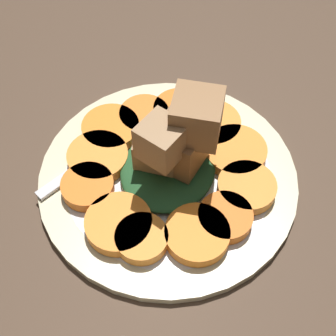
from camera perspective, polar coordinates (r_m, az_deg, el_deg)
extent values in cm
cube|color=#4C3828|center=(50.43, 0.00, -2.05)|extent=(120.00, 120.00, 2.00)
cylinder|color=beige|center=(49.18, 0.00, -1.09)|extent=(26.96, 26.96, 1.00)
cylinder|color=white|center=(49.14, 0.00, -1.05)|extent=(21.57, 21.57, 1.00)
cylinder|color=orange|center=(45.07, -6.05, -6.75)|extent=(6.46, 6.46, 1.30)
cylinder|color=orange|center=(44.14, -3.23, -8.59)|extent=(5.03, 5.03, 1.30)
cylinder|color=orange|center=(44.37, 3.56, -8.07)|extent=(6.20, 6.20, 1.30)
cylinder|color=orange|center=(45.48, 6.97, -5.99)|extent=(5.32, 5.32, 1.30)
cylinder|color=orange|center=(47.61, 9.57, -2.35)|extent=(5.93, 5.93, 1.30)
cylinder|color=orange|center=(50.10, 8.21, 2.00)|extent=(6.62, 6.62, 1.30)
cylinder|color=orange|center=(52.20, 5.22, 5.30)|extent=(6.62, 6.62, 1.30)
cylinder|color=orange|center=(53.36, 1.46, 6.98)|extent=(6.02, 6.02, 1.30)
cylinder|color=orange|center=(52.88, -2.90, 6.35)|extent=(5.60, 5.60, 1.30)
cylinder|color=orange|center=(51.98, -6.99, 4.80)|extent=(6.33, 6.33, 1.30)
cylinder|color=orange|center=(49.68, -8.54, 1.32)|extent=(6.42, 6.42, 1.30)
cylinder|color=orange|center=(47.69, -9.77, -2.24)|extent=(5.32, 5.32, 1.30)
ellipsoid|color=#235128|center=(48.01, 0.00, -0.12)|extent=(10.71, 9.64, 1.67)
cube|color=brown|center=(45.89, 1.45, 2.87)|extent=(5.33, 5.33, 4.68)
cube|color=#9E754C|center=(46.55, -1.93, 2.46)|extent=(3.86, 3.86, 3.27)
cube|color=#9E754C|center=(46.33, -0.70, 2.09)|extent=(3.55, 3.55, 3.21)
cube|color=#9E754C|center=(41.94, -0.47, 3.25)|extent=(4.60, 4.60, 3.73)
cube|color=olive|center=(42.49, 3.52, 6.24)|extent=(5.14, 5.14, 4.45)
cube|color=silver|center=(50.08, -9.64, 0.81)|extent=(12.10, 6.42, 0.40)
cube|color=silver|center=(52.57, -3.48, 5.18)|extent=(2.39, 2.75, 0.40)
cube|color=silver|center=(54.50, -1.56, 7.58)|extent=(4.71, 2.41, 0.40)
cube|color=silver|center=(54.16, -1.08, 7.21)|extent=(4.71, 2.41, 0.40)
cube|color=silver|center=(53.83, -0.59, 6.83)|extent=(4.71, 2.41, 0.40)
cube|color=silver|center=(53.50, -0.10, 6.45)|extent=(4.71, 2.41, 0.40)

